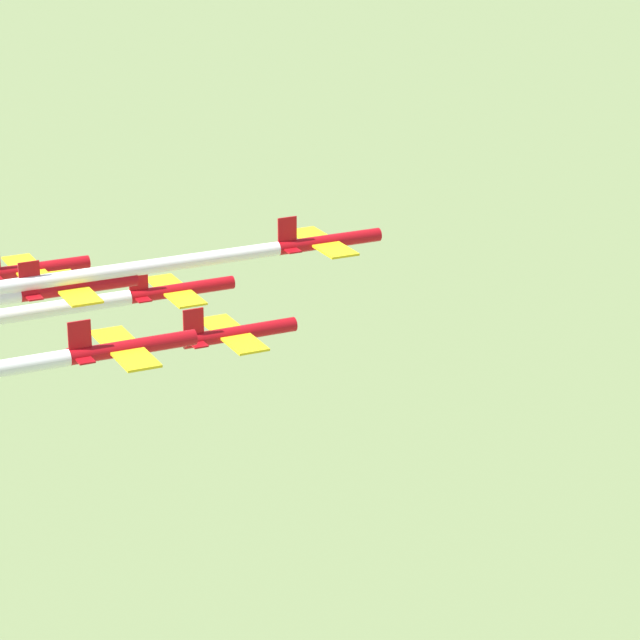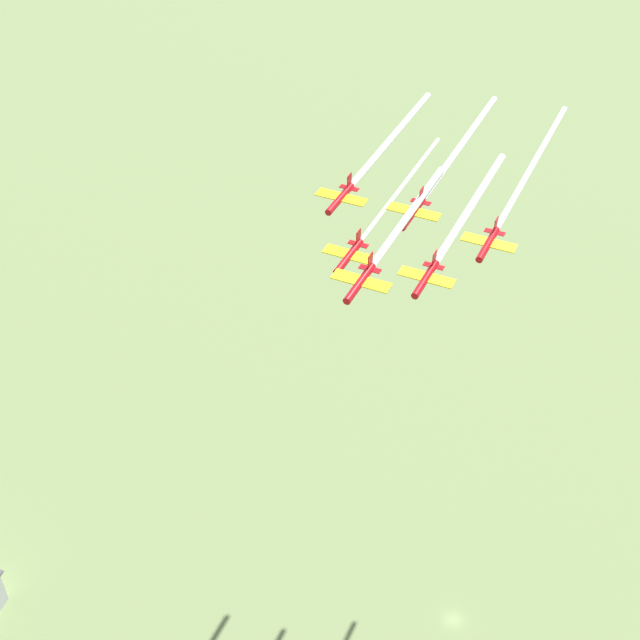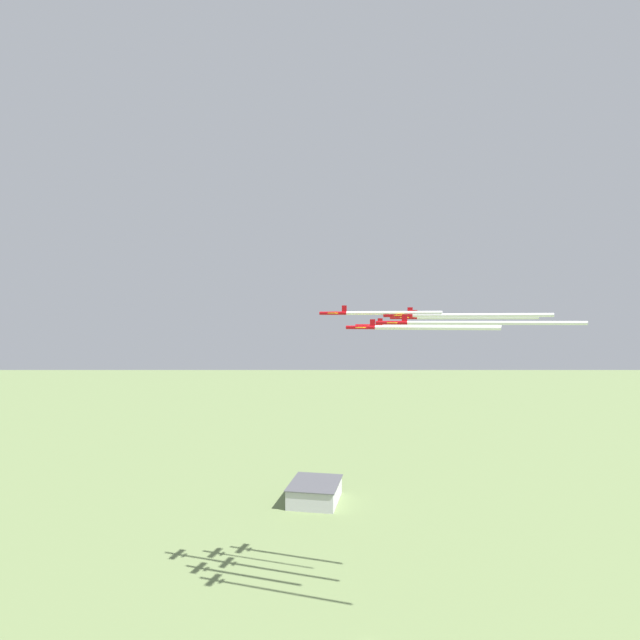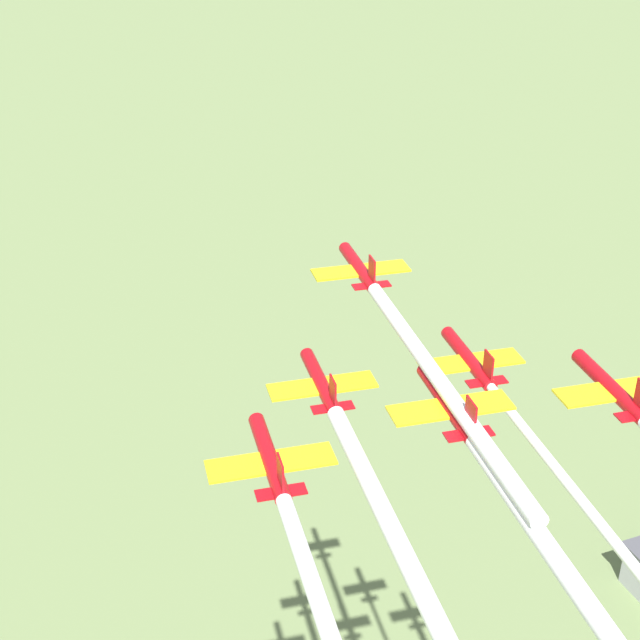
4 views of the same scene
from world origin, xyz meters
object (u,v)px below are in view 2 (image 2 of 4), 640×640
object	(u,v)px
jet_0	(361,282)
jet_2	(349,255)
jet_3	(489,243)
jet_1	(426,278)
jet_4	(413,212)
jet_5	(341,198)

from	to	relation	value
jet_0	jet_2	size ratio (longest dim) A/B	1.00
jet_0	jet_3	bearing A→B (deg)	-120.47
jet_0	jet_1	world-z (taller)	jet_0
jet_4	jet_5	xyz separation A→B (m)	(13.42, -1.66, -0.66)
jet_3	jet_4	size ratio (longest dim) A/B	1.00
jet_3	jet_5	size ratio (longest dim) A/B	1.00
jet_1	jet_2	xyz separation A→B (m)	(13.42, -1.66, 0.38)
jet_4	jet_3	bearing A→B (deg)	180.00
jet_4	jet_5	size ratio (longest dim) A/B	1.00
jet_1	jet_5	world-z (taller)	jet_5
jet_2	jet_0	bearing A→B (deg)	120.47
jet_1	jet_3	world-z (taller)	jet_3
jet_0	jet_2	xyz separation A→B (m)	(5.30, -12.24, -4.52)
jet_2	jet_4	bearing A→B (deg)	-120.47
jet_2	jet_5	xyz separation A→B (m)	(5.30, -12.24, 3.00)
jet_1	jet_2	bearing A→B (deg)	-0.00
jet_1	jet_3	distance (m)	13.44
jet_0	jet_4	distance (m)	23.01
jet_2	jet_3	size ratio (longest dim) A/B	1.00
jet_4	jet_0	bearing A→B (deg)	90.00
jet_0	jet_3	world-z (taller)	jet_0
jet_5	jet_2	bearing A→B (deg)	120.47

